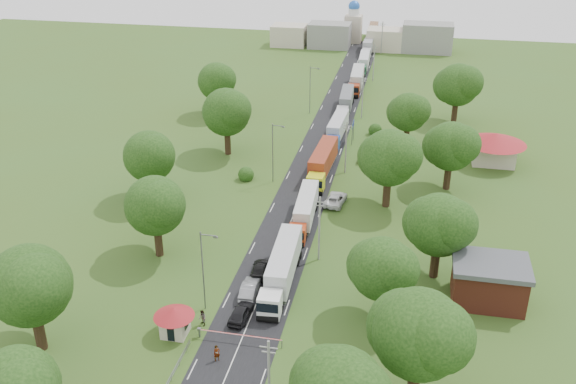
% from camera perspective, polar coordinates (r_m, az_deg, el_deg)
% --- Properties ---
extents(ground, '(260.00, 260.00, 0.00)m').
position_cam_1_polar(ground, '(89.93, -0.03, -3.34)').
color(ground, '#3B551C').
rests_on(ground, ground).
extents(road, '(8.00, 200.00, 0.04)m').
position_cam_1_polar(road, '(107.54, 2.11, 1.77)').
color(road, black).
rests_on(road, ground).
extents(boom_barrier, '(9.22, 0.35, 1.18)m').
position_cam_1_polar(boom_barrier, '(69.53, -5.39, -12.46)').
color(boom_barrier, slate).
rests_on(boom_barrier, ground).
extents(guard_booth, '(4.40, 4.40, 3.45)m').
position_cam_1_polar(guard_booth, '(70.43, -10.07, -10.93)').
color(guard_booth, beige).
rests_on(guard_booth, ground).
extents(info_sign, '(0.12, 3.10, 4.10)m').
position_cam_1_polar(info_sign, '(119.61, 5.81, 5.75)').
color(info_sign, slate).
rests_on(info_sign, ground).
extents(pole_0, '(1.60, 0.24, 9.00)m').
position_cam_1_polar(pole_0, '(58.29, -1.69, -16.41)').
color(pole_0, gray).
rests_on(pole_0, ground).
extents(pole_1, '(1.60, 0.24, 9.00)m').
position_cam_1_polar(pole_1, '(80.80, 2.80, -3.19)').
color(pole_1, gray).
rests_on(pole_1, ground).
extents(pole_2, '(1.60, 0.24, 9.00)m').
position_cam_1_polar(pole_2, '(105.96, 5.18, 4.05)').
color(pole_2, gray).
rests_on(pole_2, ground).
extents(pole_3, '(1.60, 0.24, 9.00)m').
position_cam_1_polar(pole_3, '(132.26, 6.64, 8.45)').
color(pole_3, gray).
rests_on(pole_3, ground).
extents(pole_4, '(1.60, 0.24, 9.00)m').
position_cam_1_polar(pole_4, '(159.15, 7.64, 11.38)').
color(pole_4, gray).
rests_on(pole_4, ground).
extents(pole_5, '(1.60, 0.24, 9.00)m').
position_cam_1_polar(pole_5, '(186.36, 8.35, 13.46)').
color(pole_5, gray).
rests_on(pole_5, ground).
extents(lamp_0, '(2.03, 0.22, 10.00)m').
position_cam_1_polar(lamp_0, '(71.78, -7.48, -6.66)').
color(lamp_0, slate).
rests_on(lamp_0, ground).
extents(lamp_1, '(2.03, 0.22, 10.00)m').
position_cam_1_polar(lamp_1, '(101.79, -1.29, 3.74)').
color(lamp_1, slate).
rests_on(lamp_1, ground).
extents(lamp_2, '(2.03, 0.22, 10.00)m').
position_cam_1_polar(lamp_2, '(134.24, 2.04, 9.26)').
color(lamp_2, slate).
rests_on(lamp_2, ground).
extents(tree_1, '(9.60, 9.60, 12.05)m').
position_cam_1_polar(tree_1, '(59.33, 11.55, -12.15)').
color(tree_1, '#382616').
rests_on(tree_1, ground).
extents(tree_2, '(8.00, 8.00, 10.10)m').
position_cam_1_polar(tree_2, '(69.86, 8.36, -6.70)').
color(tree_2, '#382616').
rests_on(tree_2, ground).
extents(tree_3, '(8.80, 8.80, 11.07)m').
position_cam_1_polar(tree_3, '(78.31, 13.28, -2.80)').
color(tree_3, '#382616').
rests_on(tree_3, ground).
extents(tree_4, '(9.60, 9.60, 12.05)m').
position_cam_1_polar(tree_4, '(94.28, 8.99, 3.07)').
color(tree_4, '#382616').
rests_on(tree_4, ground).
extents(tree_5, '(8.80, 8.80, 11.07)m').
position_cam_1_polar(tree_5, '(102.08, 14.28, 3.99)').
color(tree_5, '#382616').
rests_on(tree_5, ground).
extents(tree_6, '(8.00, 8.00, 10.10)m').
position_cam_1_polar(tree_6, '(118.09, 10.65, 7.01)').
color(tree_6, '#382616').
rests_on(tree_6, ground).
extents(tree_7, '(9.60, 9.60, 12.05)m').
position_cam_1_polar(tree_7, '(132.34, 14.85, 9.21)').
color(tree_7, '#382616').
rests_on(tree_7, ground).
extents(tree_9, '(9.60, 9.60, 12.05)m').
position_cam_1_polar(tree_9, '(69.23, -21.92, -7.62)').
color(tree_9, '#382616').
rests_on(tree_9, ground).
extents(tree_10, '(8.80, 8.80, 11.07)m').
position_cam_1_polar(tree_10, '(82.38, -11.71, -1.14)').
color(tree_10, '#382616').
rests_on(tree_10, ground).
extents(tree_11, '(8.80, 8.80, 11.07)m').
position_cam_1_polar(tree_11, '(97.48, -12.21, 3.17)').
color(tree_11, '#382616').
rests_on(tree_11, ground).
extents(tree_12, '(9.60, 9.60, 12.05)m').
position_cam_1_polar(tree_12, '(112.81, -5.49, 7.12)').
color(tree_12, '#382616').
rests_on(tree_12, ground).
extents(tree_13, '(8.80, 8.80, 11.07)m').
position_cam_1_polar(tree_13, '(133.50, -6.35, 9.77)').
color(tree_13, '#382616').
rests_on(tree_13, ground).
extents(house_brick, '(8.60, 6.60, 5.20)m').
position_cam_1_polar(house_brick, '(77.58, 17.43, -7.59)').
color(house_brick, maroon).
rests_on(house_brick, ground).
extents(house_cream, '(10.08, 10.08, 5.80)m').
position_cam_1_polar(house_cream, '(115.12, 17.93, 4.11)').
color(house_cream, beige).
rests_on(house_cream, ground).
extents(distant_town, '(52.00, 8.00, 8.00)m').
position_cam_1_polar(distant_town, '(191.81, 6.96, 13.53)').
color(distant_town, gray).
rests_on(distant_town, ground).
extents(church, '(5.00, 5.00, 12.30)m').
position_cam_1_polar(church, '(199.65, 5.83, 14.62)').
color(church, beige).
rests_on(church, ground).
extents(truck_0, '(3.15, 15.46, 4.27)m').
position_cam_1_polar(truck_0, '(77.19, -0.52, -6.76)').
color(truck_0, white).
rests_on(truck_0, ground).
extents(truck_1, '(2.95, 13.86, 3.83)m').
position_cam_1_polar(truck_1, '(90.66, 1.52, -1.63)').
color(truck_1, '#B03514').
rests_on(truck_1, ground).
extents(truck_2, '(3.23, 15.61, 4.31)m').
position_cam_1_polar(truck_2, '(105.59, 3.07, 2.63)').
color(truck_2, yellow).
rests_on(truck_2, ground).
extents(truck_3, '(2.86, 14.16, 3.92)m').
position_cam_1_polar(truck_3, '(121.29, 4.39, 5.63)').
color(truck_3, '#1B46A4').
rests_on(truck_3, ground).
extents(truck_4, '(2.98, 14.09, 3.89)m').
position_cam_1_polar(truck_4, '(137.54, 5.18, 8.06)').
color(truck_4, '#AFAFAF').
rests_on(truck_4, ground).
extents(truck_5, '(3.17, 15.33, 4.24)m').
position_cam_1_polar(truck_5, '(152.82, 6.14, 9.91)').
color(truck_5, '#993117').
rests_on(truck_5, ground).
extents(truck_6, '(2.77, 13.76, 3.81)m').
position_cam_1_polar(truck_6, '(169.38, 6.76, 11.38)').
color(truck_6, '#235E3D').
rests_on(truck_6, ground).
extents(truck_7, '(2.63, 14.29, 3.96)m').
position_cam_1_polar(truck_7, '(187.25, 7.18, 12.78)').
color(truck_7, '#B0B0B0').
rests_on(truck_7, ground).
extents(truck_8, '(3.05, 15.34, 4.24)m').
position_cam_1_polar(truck_8, '(204.24, 7.55, 13.89)').
color(truck_8, brown).
rests_on(truck_8, ground).
extents(car_lane_front, '(2.22, 4.81, 1.60)m').
position_cam_1_polar(car_lane_front, '(72.52, -4.21, -10.66)').
color(car_lane_front, black).
rests_on(car_lane_front, ground).
extents(car_lane_mid, '(2.00, 5.14, 1.67)m').
position_cam_1_polar(car_lane_mid, '(76.19, -3.42, -8.59)').
color(car_lane_mid, gray).
rests_on(car_lane_mid, ground).
extents(car_lane_rear, '(2.48, 5.26, 1.48)m').
position_cam_1_polar(car_lane_rear, '(79.83, -2.48, -6.87)').
color(car_lane_rear, black).
rests_on(car_lane_rear, ground).
extents(car_verge_near, '(3.39, 6.04, 1.59)m').
position_cam_1_polar(car_verge_near, '(96.81, 4.25, -0.64)').
color(car_verge_near, silver).
rests_on(car_verge_near, ground).
extents(car_verge_far, '(1.82, 4.21, 1.41)m').
position_cam_1_polar(car_verge_far, '(112.58, 6.71, 3.13)').
color(car_verge_far, '#505257').
rests_on(car_verge_far, ground).
extents(pedestrian_near, '(0.80, 0.75, 1.84)m').
position_cam_1_polar(pedestrian_near, '(67.18, -6.35, -14.08)').
color(pedestrian_near, gray).
rests_on(pedestrian_near, ground).
extents(pedestrian_booth, '(1.14, 1.15, 1.88)m').
position_cam_1_polar(pedestrian_booth, '(71.92, -7.61, -11.07)').
color(pedestrian_booth, gray).
rests_on(pedestrian_booth, ground).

